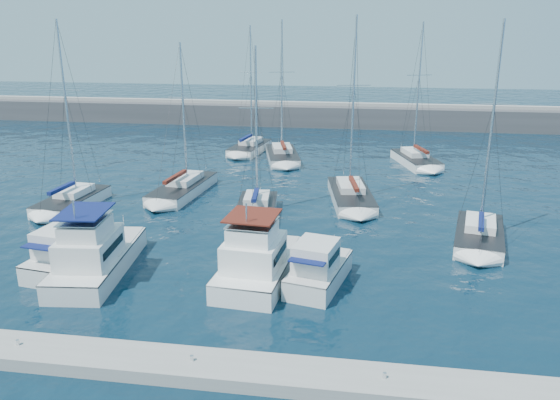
# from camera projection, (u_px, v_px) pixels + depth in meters

# --- Properties ---
(ground) EXTENTS (220.00, 220.00, 0.00)m
(ground) POSITION_uv_depth(u_px,v_px,m) (247.00, 266.00, 33.56)
(ground) COLOR black
(ground) RESTS_ON ground
(breakwater) EXTENTS (160.00, 6.00, 4.45)m
(breakwater) POSITION_uv_depth(u_px,v_px,m) (318.00, 118.00, 82.27)
(breakwater) COLOR #424244
(breakwater) RESTS_ON ground
(dock) EXTENTS (40.00, 2.20, 0.60)m
(dock) POSITION_uv_depth(u_px,v_px,m) (192.00, 367.00, 23.10)
(dock) COLOR gray
(dock) RESTS_ON ground
(dock_cleat_near_port) EXTENTS (0.16, 0.16, 0.25)m
(dock_cleat_near_port) POSITION_uv_depth(u_px,v_px,m) (18.00, 342.00, 24.12)
(dock_cleat_near_port) COLOR silver
(dock_cleat_near_port) RESTS_ON dock
(dock_cleat_centre) EXTENTS (0.16, 0.16, 0.25)m
(dock_cleat_centre) POSITION_uv_depth(u_px,v_px,m) (192.00, 358.00, 22.98)
(dock_cleat_centre) COLOR silver
(dock_cleat_centre) RESTS_ON dock
(dock_cleat_near_stbd) EXTENTS (0.16, 0.16, 0.25)m
(dock_cleat_near_stbd) POSITION_uv_depth(u_px,v_px,m) (385.00, 375.00, 21.83)
(dock_cleat_near_stbd) COLOR silver
(dock_cleat_near_stbd) RESTS_ON dock
(motor_yacht_port_outer) EXTENTS (3.39, 7.00, 3.20)m
(motor_yacht_port_outer) POSITION_uv_depth(u_px,v_px,m) (70.00, 253.00, 33.17)
(motor_yacht_port_outer) COLOR silver
(motor_yacht_port_outer) RESTS_ON ground
(motor_yacht_port_inner) EXTENTS (4.25, 9.23, 4.69)m
(motor_yacht_port_inner) POSITION_uv_depth(u_px,v_px,m) (95.00, 257.00, 32.14)
(motor_yacht_port_inner) COLOR silver
(motor_yacht_port_inner) RESTS_ON ground
(motor_yacht_stbd_inner) EXTENTS (4.22, 8.21, 4.69)m
(motor_yacht_stbd_inner) POSITION_uv_depth(u_px,v_px,m) (257.00, 262.00, 31.37)
(motor_yacht_stbd_inner) COLOR white
(motor_yacht_stbd_inner) RESTS_ON ground
(motor_yacht_stbd_outer) EXTENTS (3.68, 5.98, 3.20)m
(motor_yacht_stbd_outer) POSITION_uv_depth(u_px,v_px,m) (318.00, 270.00, 30.79)
(motor_yacht_stbd_outer) COLOR silver
(motor_yacht_stbd_outer) RESTS_ON ground
(sailboat_mid_a) EXTENTS (3.55, 7.44, 15.03)m
(sailboat_mid_a) POSITION_uv_depth(u_px,v_px,m) (72.00, 201.00, 44.55)
(sailboat_mid_a) COLOR white
(sailboat_mid_a) RESTS_ON ground
(sailboat_mid_b) EXTENTS (3.94, 9.42, 13.24)m
(sailboat_mid_b) POSITION_uv_depth(u_px,v_px,m) (183.00, 188.00, 48.14)
(sailboat_mid_b) COLOR silver
(sailboat_mid_b) RESTS_ON ground
(sailboat_mid_c) EXTENTS (3.66, 6.92, 13.16)m
(sailboat_mid_c) POSITION_uv_depth(u_px,v_px,m) (257.00, 208.00, 42.70)
(sailboat_mid_c) COLOR silver
(sailboat_mid_c) RESTS_ON ground
(sailboat_mid_d) EXTENTS (4.52, 9.29, 15.38)m
(sailboat_mid_d) POSITION_uv_depth(u_px,v_px,m) (351.00, 195.00, 46.07)
(sailboat_mid_d) COLOR silver
(sailboat_mid_d) RESTS_ON ground
(sailboat_mid_e) EXTENTS (4.47, 7.96, 14.93)m
(sailboat_mid_e) POSITION_uv_depth(u_px,v_px,m) (479.00, 235.00, 37.19)
(sailboat_mid_e) COLOR white
(sailboat_mid_e) RESTS_ON ground
(sailboat_back_a) EXTENTS (4.14, 7.97, 14.68)m
(sailboat_back_a) POSITION_uv_depth(u_px,v_px,m) (250.00, 148.00, 64.34)
(sailboat_back_a) COLOR silver
(sailboat_back_a) RESTS_ON ground
(sailboat_back_b) EXTENTS (5.04, 8.99, 15.22)m
(sailboat_back_b) POSITION_uv_depth(u_px,v_px,m) (282.00, 155.00, 60.47)
(sailboat_back_b) COLOR silver
(sailboat_back_b) RESTS_ON ground
(sailboat_back_c) EXTENTS (5.14, 8.37, 14.99)m
(sailboat_back_c) POSITION_uv_depth(u_px,v_px,m) (416.00, 160.00, 58.47)
(sailboat_back_c) COLOR white
(sailboat_back_c) RESTS_ON ground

